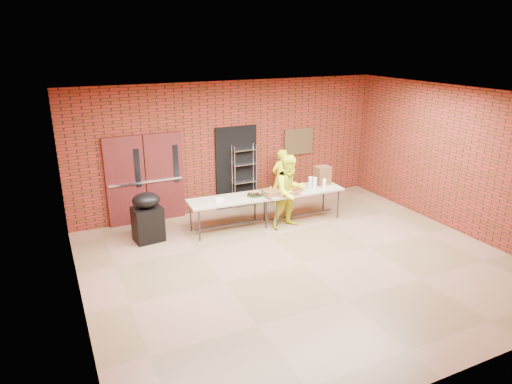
# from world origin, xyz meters

# --- Properties ---
(room) EXTENTS (8.08, 7.08, 3.28)m
(room) POSITION_xyz_m (0.00, 0.00, 1.60)
(room) COLOR brown
(room) RESTS_ON ground
(double_doors) EXTENTS (1.78, 0.12, 2.10)m
(double_doors) POSITION_xyz_m (-2.20, 3.44, 1.05)
(double_doors) COLOR #4F1716
(double_doors) RESTS_ON room
(dark_doorway) EXTENTS (1.10, 0.06, 2.10)m
(dark_doorway) POSITION_xyz_m (0.10, 3.46, 1.05)
(dark_doorway) COLOR black
(dark_doorway) RESTS_ON room
(bronze_plaque) EXTENTS (0.85, 0.04, 0.70)m
(bronze_plaque) POSITION_xyz_m (1.90, 3.45, 1.55)
(bronze_plaque) COLOR #46371C
(bronze_plaque) RESTS_ON room
(wire_rack) EXTENTS (0.61, 0.21, 1.66)m
(wire_rack) POSITION_xyz_m (0.26, 3.32, 0.83)
(wire_rack) COLOR #B9B8C0
(wire_rack) RESTS_ON room
(table_left) EXTENTS (1.84, 0.85, 0.74)m
(table_left) POSITION_xyz_m (-0.66, 2.14, 0.68)
(table_left) COLOR tan
(table_left) RESTS_ON room
(table_right) EXTENTS (1.90, 0.84, 0.77)m
(table_right) POSITION_xyz_m (1.15, 1.97, 0.71)
(table_right) COLOR tan
(table_right) RESTS_ON room
(basket_bananas) EXTENTS (0.46, 0.36, 0.14)m
(basket_bananas) POSITION_xyz_m (0.36, 1.90, 0.84)
(basket_bananas) COLOR #A16B41
(basket_bananas) RESTS_ON table_right
(basket_oranges) EXTENTS (0.50, 0.39, 0.16)m
(basket_oranges) POSITION_xyz_m (0.85, 2.04, 0.84)
(basket_oranges) COLOR #A16B41
(basket_oranges) RESTS_ON table_right
(basket_apples) EXTENTS (0.41, 0.32, 0.13)m
(basket_apples) POSITION_xyz_m (0.68, 1.76, 0.83)
(basket_apples) COLOR #A16B41
(basket_apples) RESTS_ON table_right
(muffin_tray) EXTENTS (0.36, 0.36, 0.09)m
(muffin_tray) POSITION_xyz_m (-0.03, 2.11, 0.78)
(muffin_tray) COLOR #155015
(muffin_tray) RESTS_ON table_left
(napkin_box) EXTENTS (0.19, 0.12, 0.06)m
(napkin_box) POSITION_xyz_m (-0.89, 2.13, 0.77)
(napkin_box) COLOR white
(napkin_box) RESTS_ON table_left
(coffee_dispenser) EXTENTS (0.34, 0.30, 0.44)m
(coffee_dispenser) POSITION_xyz_m (1.80, 2.11, 1.00)
(coffee_dispenser) COLOR brown
(coffee_dispenser) RESTS_ON table_right
(cup_stack_front) EXTENTS (0.09, 0.09, 0.27)m
(cup_stack_front) POSITION_xyz_m (1.45, 1.89, 0.91)
(cup_stack_front) COLOR white
(cup_stack_front) RESTS_ON table_right
(cup_stack_mid) EXTENTS (0.08, 0.08, 0.24)m
(cup_stack_mid) POSITION_xyz_m (1.63, 1.75, 0.89)
(cup_stack_mid) COLOR white
(cup_stack_mid) RESTS_ON table_right
(cup_stack_back) EXTENTS (0.09, 0.09, 0.26)m
(cup_stack_back) POSITION_xyz_m (1.39, 1.99, 0.90)
(cup_stack_back) COLOR white
(cup_stack_back) RESTS_ON table_right
(covered_grill) EXTENTS (0.65, 0.56, 1.09)m
(covered_grill) POSITION_xyz_m (-2.44, 2.35, 0.54)
(covered_grill) COLOR black
(covered_grill) RESTS_ON room
(volunteer_woman) EXTENTS (0.61, 0.47, 1.49)m
(volunteer_woman) POSITION_xyz_m (1.19, 3.10, 0.74)
(volunteer_woman) COLOR yellow
(volunteer_woman) RESTS_ON room
(volunteer_man) EXTENTS (0.88, 0.71, 1.70)m
(volunteer_man) POSITION_xyz_m (0.68, 1.72, 0.85)
(volunteer_man) COLOR yellow
(volunteer_man) RESTS_ON room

